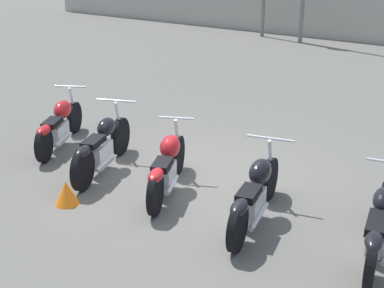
{
  "coord_description": "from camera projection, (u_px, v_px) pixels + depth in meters",
  "views": [
    {
      "loc": [
        4.71,
        -6.37,
        3.55
      ],
      "look_at": [
        0.0,
        -0.17,
        0.65
      ],
      "focal_mm": 50.0,
      "sensor_mm": 36.0,
      "label": 1
    }
  ],
  "objects": [
    {
      "name": "motorcycle_slot_4",
      "position": [
        379.0,
        225.0,
        6.41
      ],
      "size": [
        0.75,
        2.07,
        0.97
      ],
      "rotation": [
        0.0,
        0.0,
        0.24
      ],
      "color": "black",
      "rests_on": "ground_plane"
    },
    {
      "name": "ground_plane",
      "position": [
        198.0,
        179.0,
        8.66
      ],
      "size": [
        60.0,
        60.0,
        0.0
      ],
      "primitive_type": "plane",
      "color": "#5B5954"
    },
    {
      "name": "motorcycle_slot_1",
      "position": [
        102.0,
        147.0,
        8.79
      ],
      "size": [
        1.08,
        2.1,
        1.04
      ],
      "rotation": [
        0.0,
        0.0,
        0.4
      ],
      "color": "black",
      "rests_on": "ground_plane"
    },
    {
      "name": "traffic_cone_near",
      "position": [
        66.0,
        193.0,
        7.75
      ],
      "size": [
        0.36,
        0.36,
        0.36
      ],
      "color": "orange",
      "rests_on": "ground_plane"
    },
    {
      "name": "motorcycle_slot_2",
      "position": [
        167.0,
        166.0,
        8.04
      ],
      "size": [
        1.07,
        1.95,
        1.0
      ],
      "rotation": [
        0.0,
        0.0,
        0.46
      ],
      "color": "black",
      "rests_on": "ground_plane"
    },
    {
      "name": "motorcycle_slot_3",
      "position": [
        255.0,
        194.0,
        7.14
      ],
      "size": [
        0.87,
        2.16,
        1.0
      ],
      "rotation": [
        0.0,
        0.0,
        0.26
      ],
      "color": "black",
      "rests_on": "ground_plane"
    },
    {
      "name": "motorcycle_slot_0",
      "position": [
        59.0,
        125.0,
        9.91
      ],
      "size": [
        1.23,
        1.97,
        0.99
      ],
      "rotation": [
        0.0,
        0.0,
        0.52
      ],
      "color": "black",
      "rests_on": "ground_plane"
    }
  ]
}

